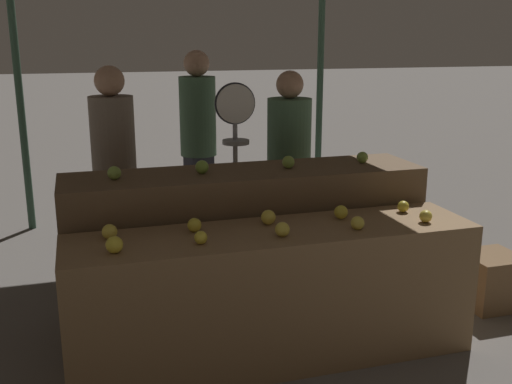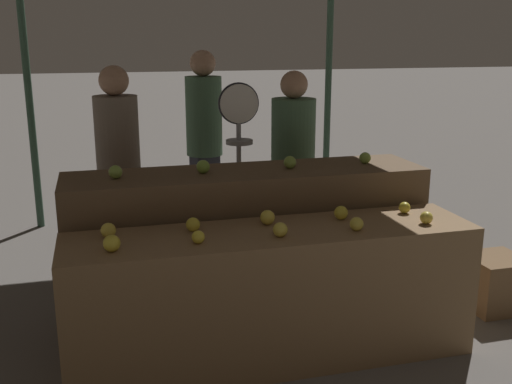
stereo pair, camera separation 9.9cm
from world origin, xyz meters
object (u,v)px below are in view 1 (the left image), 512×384
(person_customer_right, at_px, (198,132))
(wooden_crate_side, at_px, (490,280))
(person_customer_left, at_px, (114,160))
(produce_scale, at_px, (236,138))
(person_vendor_at_scale, at_px, (289,159))

(person_customer_right, bearing_deg, wooden_crate_side, 104.65)
(person_customer_right, bearing_deg, person_customer_left, 20.22)
(person_customer_left, bearing_deg, produce_scale, 158.74)
(person_vendor_at_scale, height_order, person_customer_right, person_customer_right)
(person_vendor_at_scale, bearing_deg, produce_scale, -13.08)
(person_vendor_at_scale, xyz_separation_m, person_customer_right, (-0.53, 0.94, 0.09))
(produce_scale, bearing_deg, person_vendor_at_scale, 9.07)
(person_customer_right, relative_size, wooden_crate_side, 4.64)
(produce_scale, distance_m, person_vendor_at_scale, 0.49)
(person_vendor_at_scale, bearing_deg, person_customer_right, -83.01)
(produce_scale, bearing_deg, person_customer_right, 94.46)
(produce_scale, relative_size, wooden_crate_side, 4.08)
(produce_scale, height_order, wooden_crate_side, produce_scale)
(person_customer_right, bearing_deg, produce_scale, 69.04)
(person_vendor_at_scale, relative_size, wooden_crate_side, 4.28)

